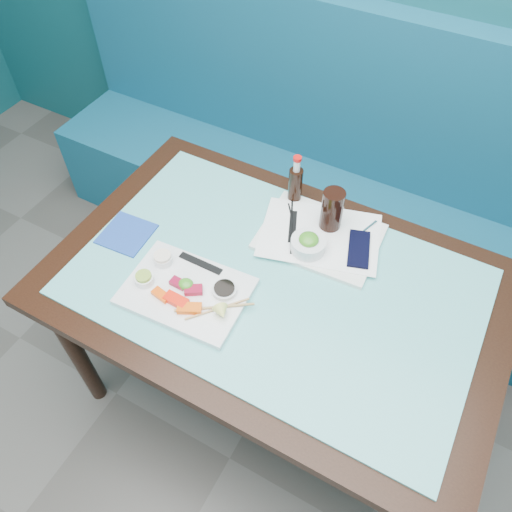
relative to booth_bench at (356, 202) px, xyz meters
The scene contains 34 objects.
booth_bench is the anchor object (origin of this frame).
dining_table 0.89m from the booth_bench, 90.00° to the right, with size 1.40×0.90×0.75m.
glass_top 0.92m from the booth_bench, 90.00° to the right, with size 1.22×0.76×0.01m, color #5CB8B6.
sashimi_plate 1.10m from the booth_bench, 102.02° to the right, with size 0.37×0.26×0.02m, color white.
salmon_left 1.17m from the booth_bench, 103.98° to the right, with size 0.06×0.03×0.01m, color #FF510A.
salmon_mid 1.16m from the booth_bench, 101.47° to the right, with size 0.07×0.04×0.02m, color #FF1F0A.
salmon_right 1.15m from the booth_bench, 98.81° to the right, with size 0.07×0.03×0.02m, color #FF5A0A.
tuna_left 1.11m from the booth_bench, 103.70° to the right, with size 0.05×0.03×0.02m, color maroon.
tuna_right 1.10m from the booth_bench, 100.71° to the right, with size 0.05×0.03×0.02m, color maroon.
seaweed_garnish 1.10m from the booth_bench, 102.41° to the right, with size 0.05×0.04×0.03m, color #3B8C20.
ramekin_wasabi 1.17m from the booth_bench, 108.03° to the right, with size 0.06×0.06×0.02m, color white.
wasabi_fill 1.18m from the booth_bench, 108.03° to the right, with size 0.05×0.05×0.01m, color #84A936.
ramekin_ginger 1.09m from the booth_bench, 109.34° to the right, with size 0.06×0.06×0.02m, color white.
ginger_fill 1.10m from the booth_bench, 109.34° to the right, with size 0.05×0.05×0.01m, color #F2DFC7.
soy_dish 1.05m from the booth_bench, 96.53° to the right, with size 0.07×0.07×0.01m, color silver.
soy_fill 1.05m from the booth_bench, 96.53° to the right, with size 0.06×0.06×0.01m, color black.
lemon_wedge 1.13m from the booth_bench, 93.85° to the right, with size 0.05×0.05×0.04m, color #EFF071.
chopstick_sleeve 1.02m from the booth_bench, 104.26° to the right, with size 0.15×0.02×0.00m, color black.
wooden_chopstick_a 1.11m from the booth_bench, 95.85° to the right, with size 0.01×0.01×0.23m, color #AC8750.
wooden_chopstick_b 1.11m from the booth_bench, 95.29° to the right, with size 0.01×0.01×0.20m, color tan.
serving_tray 0.73m from the booth_bench, 85.56° to the right, with size 0.38×0.29×0.01m, color white.
paper_placemat 0.73m from the booth_bench, 85.56° to the right, with size 0.39×0.27×0.00m, color white.
seaweed_bowl 0.81m from the booth_bench, 86.87° to the right, with size 0.11×0.11×0.05m, color silver.
seaweed_salad 0.82m from the booth_bench, 86.87° to the right, with size 0.06×0.06×0.03m, color #3D8B20.
cola_glass 0.73m from the booth_bench, 84.10° to the right, with size 0.07×0.07×0.15m, color black.
navy_pouch 0.76m from the booth_bench, 73.41° to the right, with size 0.07×0.15×0.01m, color black.
fork 0.67m from the booth_bench, 70.82° to the right, with size 0.01×0.01×0.08m, color white.
black_chopstick_a 0.74m from the booth_bench, 94.72° to the right, with size 0.01×0.01×0.24m, color black.
black_chopstick_b 0.74m from the booth_bench, 93.99° to the right, with size 0.01×0.01×0.22m, color black.
tray_sleeve 0.74m from the booth_bench, 94.35° to the right, with size 0.02×0.14×0.00m, color black.
cola_bottle_body 0.68m from the booth_bench, 101.89° to the right, with size 0.05×0.05×0.14m, color black.
cola_bottle_neck 0.74m from the booth_bench, 101.89° to the right, with size 0.02×0.02×0.04m, color white.
cola_bottle_cap 0.76m from the booth_bench, 101.89° to the right, with size 0.03×0.03×0.01m, color red.
blue_napkin 1.11m from the booth_bench, 119.96° to the right, with size 0.16×0.16×0.01m, color #1B3E95.
Camera 1 is at (0.38, 0.62, 2.00)m, focal length 35.00 mm.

